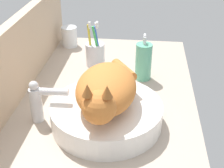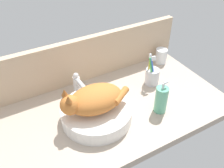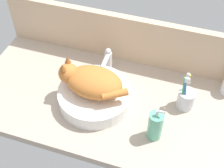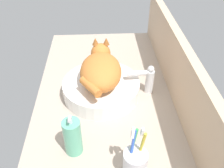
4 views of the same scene
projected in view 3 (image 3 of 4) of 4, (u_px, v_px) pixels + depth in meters
The scene contains 7 objects.
ground_plane at pixel (107, 101), 144.32cm from camera, with size 125.07×61.97×4.00cm, color #B2A08E.
backsplash_panel at pixel (126, 38), 152.27cm from camera, with size 125.07×3.60×25.37cm, color #CCAD8C.
sink_basin at pixel (95, 96), 139.51cm from camera, with size 32.97×32.97×6.83cm, color white.
cat at pixel (91, 81), 133.02cm from camera, with size 32.29×17.57×14.00cm.
faucet at pixel (108, 60), 149.56cm from camera, with size 3.60×11.83×13.60cm.
soap_dispenser at pixel (155, 126), 124.22cm from camera, with size 6.01×6.01×17.13cm.
toothbrush_cup at pixel (186, 99), 136.30cm from camera, with size 7.62×7.62×18.72cm.
Camera 3 is at (30.59, -86.47, 109.73)cm, focal length 50.00 mm.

